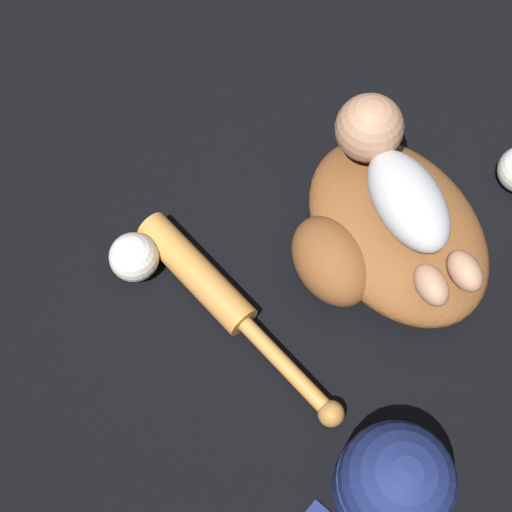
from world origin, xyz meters
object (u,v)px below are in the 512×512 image
Objects in this scene: baseball_bat at (216,294)px; baseball_cap at (394,483)px; baseball_glove at (386,234)px; baby_figure at (395,176)px; baseball at (134,257)px.

baseball_bat is 1.67× the size of baseball_cap.
baby_figure reaches higher than baseball_glove.
baseball is 0.35× the size of baseball_cap.
baseball is at bearing 87.43° from baseball_glove.
baseball_bat is at bearing 33.09° from baseball_cap.
baseball_glove is 0.10m from baby_figure.
baseball_bat is (-0.06, 0.27, -0.02)m from baseball_glove.
baby_figure is at bearing -9.05° from baseball_glove.
baseball_glove is 0.37m from baseball_cap.
baseball_glove is at bearing -78.59° from baseball_bat.
baseball is (-0.03, 0.40, -0.10)m from baby_figure.
baby_figure is 4.36× the size of baseball.
baby_figure is 0.92× the size of baseball_bat.
baseball_glove is at bearing -92.57° from baseball.
baseball_cap is (-0.38, -0.32, 0.02)m from baseball.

